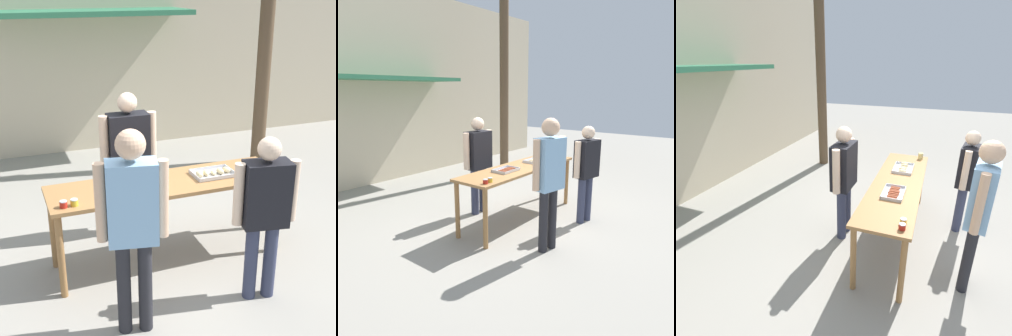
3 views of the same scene
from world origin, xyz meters
TOP-DOWN VIEW (x-y plane):
  - ground_plane at (0.00, 0.00)m, footprint 24.00×24.00m
  - building_facade_back at (0.00, 3.98)m, footprint 12.00×1.11m
  - serving_table at (0.00, 0.00)m, footprint 2.48×0.68m
  - food_tray_sausages at (-0.37, -0.01)m, footprint 0.40×0.27m
  - food_tray_buns at (0.51, -0.01)m, footprint 0.44×0.30m
  - condiment_jar_mustard at (-1.10, -0.22)m, footprint 0.07×0.07m
  - condiment_jar_ketchup at (-1.00, -0.22)m, footprint 0.07×0.07m
  - beer_cup at (1.10, -0.22)m, footprint 0.08×0.08m
  - person_server_behind_table at (-0.20, 0.74)m, footprint 0.66×0.26m
  - person_customer_holding_hotdog at (-0.67, -0.96)m, footprint 0.57×0.30m
  - person_customer_with_cup at (0.58, -0.93)m, footprint 0.59×0.30m

SIDE VIEW (x-z plane):
  - ground_plane at x=0.00m, z-range 0.00..0.00m
  - serving_table at x=0.00m, z-range 0.34..1.26m
  - food_tray_sausages at x=-0.37m, z-range 0.91..0.95m
  - food_tray_buns at x=0.51m, z-range 0.91..0.97m
  - condiment_jar_mustard at x=-1.10m, z-range 0.91..0.98m
  - condiment_jar_ketchup at x=-1.00m, z-range 0.91..0.98m
  - person_customer_with_cup at x=0.58m, z-range 0.15..1.75m
  - beer_cup at x=1.10m, z-range 0.91..1.02m
  - person_server_behind_table at x=-0.20m, z-range 0.16..1.86m
  - person_customer_holding_hotdog at x=-0.67m, z-range 0.19..2.01m
  - building_facade_back at x=0.00m, z-range 0.01..4.51m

